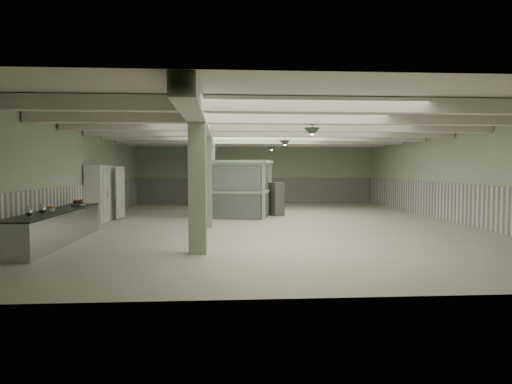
{
  "coord_description": "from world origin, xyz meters",
  "views": [
    {
      "loc": [
        -1.84,
        -17.12,
        2.09
      ],
      "look_at": [
        -0.81,
        -2.18,
        1.3
      ],
      "focal_mm": 32.0,
      "sensor_mm": 36.0,
      "label": 1
    }
  ],
  "objects": [
    {
      "name": "pendant_back",
      "position": [
        0.5,
        5.5,
        3.05
      ],
      "size": [
        0.44,
        0.44,
        0.22
      ],
      "primitive_type": "cone",
      "rotation": [
        3.14,
        0.0,
        0.0
      ],
      "color": "#2C3B2E",
      "rests_on": "ceiling"
    },
    {
      "name": "beam_c",
      "position": [
        0.0,
        -2.5,
        3.42
      ],
      "size": [
        13.9,
        0.35,
        0.32
      ],
      "primitive_type": "cube",
      "color": "beige",
      "rests_on": "ceiling"
    },
    {
      "name": "beam_e",
      "position": [
        0.0,
        2.5,
        3.42
      ],
      "size": [
        13.9,
        0.35,
        0.32
      ],
      "primitive_type": "cube",
      "color": "beige",
      "rests_on": "ceiling"
    },
    {
      "name": "wall_left",
      "position": [
        -7.0,
        0.0,
        1.8
      ],
      "size": [
        0.02,
        20.0,
        3.6
      ],
      "primitive_type": "cube",
      "color": "#ABC19B",
      "rests_on": "floor"
    },
    {
      "name": "column_a",
      "position": [
        -2.5,
        -6.0,
        1.8
      ],
      "size": [
        0.42,
        0.42,
        3.6
      ],
      "primitive_type": "cube",
      "color": "#8FA383",
      "rests_on": "floor"
    },
    {
      "name": "wall_front",
      "position": [
        0.0,
        -10.0,
        1.8
      ],
      "size": [
        14.0,
        0.02,
        3.6
      ],
      "primitive_type": "cube",
      "color": "#ABC19B",
      "rests_on": "floor"
    },
    {
      "name": "beam_a",
      "position": [
        0.0,
        -7.5,
        3.42
      ],
      "size": [
        13.9,
        0.35,
        0.32
      ],
      "primitive_type": "cube",
      "color": "beige",
      "rests_on": "ceiling"
    },
    {
      "name": "pitcher_near",
      "position": [
        -6.58,
        -4.95,
        1.03
      ],
      "size": [
        0.24,
        0.26,
        0.26
      ],
      "primitive_type": null,
      "rotation": [
        0.0,
        0.0,
        -0.38
      ],
      "color": "#B2B2B6",
      "rests_on": "prep_counter"
    },
    {
      "name": "orange_bowl",
      "position": [
        -6.61,
        -4.31,
        0.94
      ],
      "size": [
        0.27,
        0.27,
        0.08
      ],
      "primitive_type": "cylinder",
      "rotation": [
        0.0,
        0.0,
        -0.27
      ],
      "color": "#B2B2B7",
      "rests_on": "prep_counter"
    },
    {
      "name": "ceiling",
      "position": [
        0.0,
        0.0,
        3.6
      ],
      "size": [
        14.0,
        20.0,
        0.02
      ],
      "primitive_type": "cube",
      "color": "beige",
      "rests_on": "wall_back"
    },
    {
      "name": "pendant_front",
      "position": [
        0.5,
        -5.0,
        3.05
      ],
      "size": [
        0.44,
        0.44,
        0.22
      ],
      "primitive_type": "cone",
      "rotation": [
        3.14,
        0.0,
        0.0
      ],
      "color": "#2C3B2E",
      "rests_on": "ceiling"
    },
    {
      "name": "floor",
      "position": [
        0.0,
        0.0,
        0.0
      ],
      "size": [
        20.0,
        20.0,
        0.0
      ],
      "primitive_type": "plane",
      "color": "beige",
      "rests_on": "ground"
    },
    {
      "name": "guard_booth",
      "position": [
        -1.38,
        2.53,
        1.66
      ],
      "size": [
        3.48,
        3.13,
        2.41
      ],
      "rotation": [
        0.0,
        0.0,
        -0.22
      ],
      "color": "#99B994",
      "rests_on": "floor"
    },
    {
      "name": "wall_right",
      "position": [
        7.0,
        0.0,
        1.8
      ],
      "size": [
        0.02,
        20.0,
        3.6
      ],
      "primitive_type": "cube",
      "color": "#ABC19B",
      "rests_on": "floor"
    },
    {
      "name": "wainscot_left",
      "position": [
        -6.97,
        0.0,
        0.75
      ],
      "size": [
        0.05,
        19.9,
        1.5
      ],
      "primitive_type": "cube",
      "color": "white",
      "rests_on": "floor"
    },
    {
      "name": "veg_colander",
      "position": [
        -6.39,
        -2.65,
        1.0
      ],
      "size": [
        0.56,
        0.56,
        0.21
      ],
      "primitive_type": null,
      "rotation": [
        0.0,
        0.0,
        -0.29
      ],
      "color": "#434348",
      "rests_on": "prep_counter"
    },
    {
      "name": "beam_d",
      "position": [
        0.0,
        0.0,
        3.42
      ],
      "size": [
        13.9,
        0.35,
        0.32
      ],
      "primitive_type": "cube",
      "color": "beige",
      "rests_on": "ceiling"
    },
    {
      "name": "wainscot_back",
      "position": [
        0.0,
        9.97,
        0.75
      ],
      "size": [
        13.9,
        0.05,
        1.5
      ],
      "primitive_type": "cube",
      "color": "white",
      "rests_on": "floor"
    },
    {
      "name": "beam_g",
      "position": [
        0.0,
        7.5,
        3.42
      ],
      "size": [
        13.9,
        0.35,
        0.32
      ],
      "primitive_type": "cube",
      "color": "beige",
      "rests_on": "ceiling"
    },
    {
      "name": "column_b",
      "position": [
        -2.5,
        -1.0,
        1.8
      ],
      "size": [
        0.42,
        0.42,
        3.6
      ],
      "primitive_type": "cube",
      "color": "#8FA383",
      "rests_on": "floor"
    },
    {
      "name": "filing_cabinet",
      "position": [
        0.42,
        2.77,
        0.73
      ],
      "size": [
        0.7,
        0.8,
        1.45
      ],
      "primitive_type": "cube",
      "rotation": [
        0.0,
        0.0,
        0.43
      ],
      "color": "#535547",
      "rests_on": "floor"
    },
    {
      "name": "pitcher_far",
      "position": [
        -6.62,
        -5.67,
        1.03
      ],
      "size": [
        0.18,
        0.2,
        0.25
      ],
      "primitive_type": null,
      "rotation": [
        0.0,
        0.0,
        0.01
      ],
      "color": "#B2B2B6",
      "rests_on": "prep_counter"
    },
    {
      "name": "pendant_mid",
      "position": [
        0.5,
        0.5,
        3.05
      ],
      "size": [
        0.44,
        0.44,
        0.22
      ],
      "primitive_type": "cone",
      "rotation": [
        3.14,
        0.0,
        0.0
      ],
      "color": "#2C3B2E",
      "rests_on": "ceiling"
    },
    {
      "name": "wall_back",
      "position": [
        0.0,
        10.0,
        1.8
      ],
      "size": [
        14.0,
        0.02,
        3.6
      ],
      "primitive_type": "cube",
      "color": "#ABC19B",
      "rests_on": "floor"
    },
    {
      "name": "beam_b",
      "position": [
        0.0,
        -5.0,
        3.42
      ],
      "size": [
        13.9,
        0.35,
        0.32
      ],
      "primitive_type": "cube",
      "color": "beige",
      "rests_on": "ceiling"
    },
    {
      "name": "wainscot_right",
      "position": [
        6.97,
        0.0,
        0.75
      ],
      "size": [
        0.05,
        19.9,
        1.5
      ],
      "primitive_type": "cube",
      "color": "white",
      "rests_on": "floor"
    },
    {
      "name": "girder",
      "position": [
        -2.5,
        0.0,
        3.38
      ],
      "size": [
        0.45,
        19.9,
        0.4
      ],
      "primitive_type": "cube",
      "color": "beige",
      "rests_on": "ceiling"
    },
    {
      "name": "beam_f",
      "position": [
        0.0,
        5.0,
        3.42
      ],
      "size": [
        13.9,
        0.35,
        0.32
      ],
      "primitive_type": "cube",
      "color": "beige",
      "rests_on": "ceiling"
    },
    {
      "name": "prep_counter",
      "position": [
        -6.54,
        -4.24,
        0.46
      ],
      "size": [
        0.95,
        5.45,
        0.91
      ],
      "color": "#B2B2B6",
      "rests_on": "floor"
    },
    {
      "name": "walkin_cooler",
      "position": [
        -6.62,
        1.0,
        1.1
      ],
      "size": [
        0.83,
        2.4,
        2.2
      ],
      "color": "white",
      "rests_on": "floor"
    },
    {
      "name": "column_c",
      "position": [
        -2.5,
        4.0,
        1.8
      ],
      "size": [
        0.42,
        0.42,
        3.6
      ],
      "primitive_type": "cube",
      "color": "#8FA383",
      "rests_on": "floor"
    },
    {
      "name": "column_d",
      "position": [
        -2.5,
        8.0,
        1.8
      ],
      "size": [
        0.42,
        0.42,
        3.6
      ],
      "primitive_type": "cube",
      "color": "#8FA383",
      "rests_on": "floor"
    }
  ]
}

